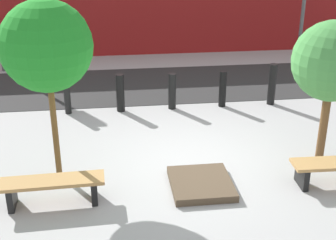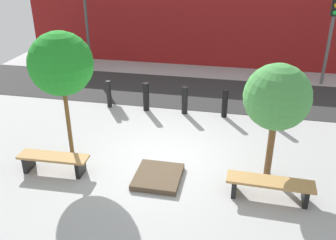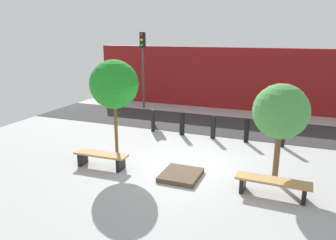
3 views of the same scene
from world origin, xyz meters
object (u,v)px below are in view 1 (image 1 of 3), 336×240
(bollard_far_right, at_px, (272,84))
(tree_behind_left_bench, at_px, (46,47))
(bollard_center, at_px, (172,91))
(bench_left, at_px, (53,186))
(planter_bed, at_px, (201,184))
(bollard_far_left, at_px, (67,95))
(bollard_right, at_px, (223,89))
(tree_behind_right_bench, at_px, (333,62))
(bollard_left, at_px, (120,93))

(bollard_far_right, bearing_deg, tree_behind_left_bench, -148.98)
(bollard_center, xyz_separation_m, bollard_far_right, (2.55, 0.00, 0.07))
(bench_left, height_order, planter_bed, bench_left)
(planter_bed, bearing_deg, bollard_far_left, 123.90)
(bollard_right, bearing_deg, bollard_center, 180.00)
(planter_bed, bearing_deg, bollard_far_right, 56.10)
(planter_bed, distance_m, bollard_right, 4.03)
(bench_left, relative_size, tree_behind_right_bench, 0.62)
(tree_behind_right_bench, bearing_deg, bollard_right, 112.12)
(bollard_far_left, distance_m, bollard_left, 1.28)
(bench_left, xyz_separation_m, tree_behind_left_bench, (0.00, 0.95, 2.10))
(tree_behind_right_bench, bearing_deg, bench_left, -169.28)
(bench_left, distance_m, bollard_left, 4.19)
(bollard_left, xyz_separation_m, bollard_right, (2.55, 0.00, -0.01))
(bollard_far_left, relative_size, bollard_center, 1.01)
(tree_behind_right_bench, xyz_separation_m, bollard_right, (-1.24, 3.05, -1.52))
(bollard_left, height_order, bollard_far_right, bollard_far_right)
(planter_bed, bearing_deg, bollard_left, 108.57)
(bollard_center, bearing_deg, bollard_far_right, 0.00)
(planter_bed, height_order, bollard_far_left, bollard_far_left)
(tree_behind_right_bench, xyz_separation_m, bollard_far_left, (-5.07, 3.05, -1.51))
(tree_behind_left_bench, distance_m, tree_behind_right_bench, 5.05)
(bollard_left, bearing_deg, bollard_far_left, 180.00)
(bench_left, bearing_deg, bollard_far_left, 88.67)
(bollard_left, bearing_deg, bollard_far_right, 0.00)
(bollard_center, bearing_deg, bench_left, -122.17)
(tree_behind_right_bench, xyz_separation_m, bollard_far_right, (0.04, 3.05, -1.45))
(bench_left, xyz_separation_m, bollard_far_left, (-0.04, 4.00, 0.14))
(tree_behind_left_bench, relative_size, bollard_far_left, 3.47)
(tree_behind_right_bench, bearing_deg, bollard_center, 129.54)
(tree_behind_left_bench, bearing_deg, bollard_center, 50.46)
(bollard_far_left, distance_m, bollard_right, 3.83)
(tree_behind_left_bench, bearing_deg, bollard_right, 38.79)
(bollard_far_left, height_order, bollard_far_right, bollard_far_right)
(bench_left, xyz_separation_m, tree_behind_right_bench, (5.03, 0.95, 1.66))
(tree_behind_right_bench, bearing_deg, bollard_left, 141.21)
(bollard_left, bearing_deg, tree_behind_right_bench, -38.79)
(bollard_far_left, xyz_separation_m, bollard_right, (3.83, 0.00, -0.00))
(tree_behind_right_bench, bearing_deg, bollard_far_right, 89.30)
(planter_bed, xyz_separation_m, bollard_center, (0.00, 3.80, 0.39))
(bollard_right, bearing_deg, planter_bed, -108.57)
(bollard_center, bearing_deg, bollard_far_left, 180.00)
(bollard_far_right, bearing_deg, bench_left, -141.72)
(bollard_far_right, bearing_deg, bollard_center, 180.00)
(bollard_center, height_order, bollard_far_right, bollard_far_right)
(bench_left, bearing_deg, bollard_left, 70.92)
(bollard_center, relative_size, bollard_far_right, 0.86)
(tree_behind_right_bench, xyz_separation_m, bollard_left, (-3.79, 3.05, -1.51))
(planter_bed, relative_size, bollard_right, 1.28)
(tree_behind_right_bench, distance_m, bollard_far_left, 6.11)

